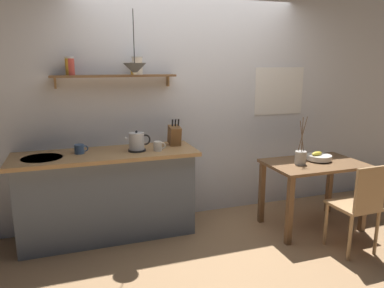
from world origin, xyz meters
The scene contains 13 objects.
ground_plane centered at (0.00, 0.00, 0.00)m, with size 14.00×14.00×0.00m, color #A87F56.
back_wall centered at (0.20, 0.65, 1.35)m, with size 6.80×0.11×2.70m.
kitchen_counter centered at (-1.00, 0.32, 0.46)m, with size 1.83×0.63×0.92m.
wall_shelf centered at (-0.89, 0.49, 1.72)m, with size 1.26×0.20×0.32m.
dining_table centered at (1.16, -0.18, 0.62)m, with size 1.03×0.66×0.75m.
dining_chair_near centered at (1.20, -0.81, 0.51)m, with size 0.39×0.39×0.89m.
fruit_bowl centered at (1.24, -0.14, 0.79)m, with size 0.26×0.26×0.11m.
twig_vase centered at (0.96, -0.19, 0.83)m, with size 0.12×0.12×0.51m.
electric_kettle centered at (-0.69, 0.26, 1.01)m, with size 0.26×0.18×0.21m.
knife_block centered at (-0.25, 0.39, 1.03)m, with size 0.12×0.18×0.30m.
coffee_mug_by_sink centered at (-1.25, 0.34, 0.96)m, with size 0.13×0.09×0.09m.
coffee_mug_spare centered at (-0.48, 0.20, 0.97)m, with size 0.13×0.09×0.10m.
pendant_lamp centered at (-0.70, 0.20, 1.74)m, with size 0.22×0.22×0.60m.
Camera 1 is at (-1.30, -3.30, 1.80)m, focal length 33.59 mm.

